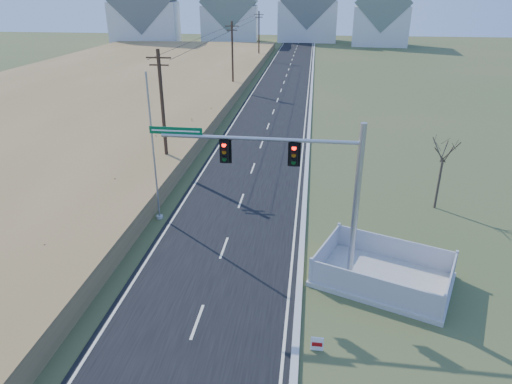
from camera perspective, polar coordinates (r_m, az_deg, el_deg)
name	(u,v)px	position (r m, az deg, el deg)	size (l,w,h in m)	color
ground	(208,294)	(21.52, -6.05, -12.54)	(260.00, 260.00, 0.00)	#425127
road	(283,85)	(68.12, 3.40, 13.20)	(8.00, 180.00, 0.06)	black
curb	(312,85)	(67.97, 6.99, 13.09)	(0.30, 180.00, 0.18)	#B2AFA8
reed_marsh	(95,91)	(64.59, -19.51, 11.87)	(38.00, 110.00, 1.30)	#AD7F4E
utility_pole_near	(163,110)	(34.52, -11.57, 9.99)	(1.80, 0.26, 9.00)	#422D1E
utility_pole_mid	(232,56)	(63.23, -2.96, 16.64)	(1.80, 0.26, 9.00)	#422D1E
utility_pole_far	(259,35)	(92.76, 0.36, 19.02)	(1.80, 0.26, 9.00)	#422D1E
condo_nw	(144,12)	(124.31, -13.78, 21.06)	(17.69, 13.38, 19.05)	silver
condo_nnw	(230,14)	(126.89, -3.30, 21.35)	(14.93, 11.17, 17.03)	silver
condo_n	(308,11)	(128.90, 6.49, 21.58)	(15.27, 10.20, 18.54)	silver
condo_ne	(382,16)	(121.93, 15.44, 20.44)	(14.12, 10.51, 16.52)	silver
traffic_signal_mast	(314,187)	(20.54, 7.29, 0.61)	(9.67, 0.66, 7.69)	#9EA0A5
fence_enclosure	(382,276)	(22.85, 15.53, -10.12)	(7.22, 6.12, 1.40)	#B7B5AD
open_sign	(317,344)	(18.57, 7.64, -18.31)	(0.50, 0.07, 0.61)	white
flagpole	(155,164)	(27.06, -12.56, 3.40)	(0.39, 0.39, 8.77)	#B7B5AD
bare_tree	(445,149)	(29.92, 22.52, 4.98)	(1.84, 1.84, 4.88)	#4C3F33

